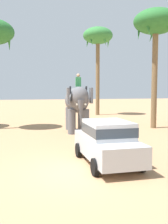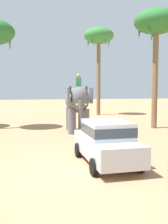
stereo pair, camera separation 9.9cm
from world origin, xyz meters
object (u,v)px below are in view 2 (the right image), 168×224
object	(u,v)px
elephant_with_mahout	(77,103)
palm_tree_left_of_road	(99,39)
car_sedan_foreground	(106,141)
palm_tree_behind_elephant	(156,25)

from	to	relation	value
elephant_with_mahout	palm_tree_left_of_road	xyz separation A→B (m)	(4.26, 10.94, 6.29)
elephant_with_mahout	palm_tree_left_of_road	world-z (taller)	palm_tree_left_of_road
car_sedan_foreground	palm_tree_left_of_road	xyz separation A→B (m)	(4.46, 18.58, 7.35)
car_sedan_foreground	elephant_with_mahout	distance (m)	7.72
car_sedan_foreground	elephant_with_mahout	size ratio (longest dim) A/B	1.06
car_sedan_foreground	palm_tree_behind_elephant	distance (m)	12.20
palm_tree_left_of_road	elephant_with_mahout	bearing A→B (deg)	-111.29
palm_tree_behind_elephant	palm_tree_left_of_road	distance (m)	10.42
elephant_with_mahout	palm_tree_left_of_road	distance (m)	13.32
palm_tree_behind_elephant	palm_tree_left_of_road	world-z (taller)	palm_tree_left_of_road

